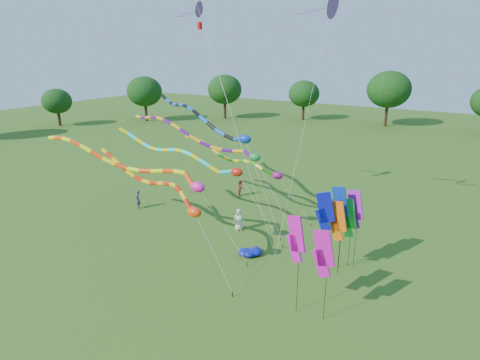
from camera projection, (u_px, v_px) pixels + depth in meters
The scene contains 21 objects.
ground at pixel (205, 277), 23.30m from camera, with size 160.00×160.00×0.00m, color #255015.
tree_ring at pixel (400, 213), 18.24m from camera, with size 118.71×119.77×9.68m.
tube_kite_red at pixel (160, 187), 24.77m from camera, with size 12.57×2.91×6.46m.
tube_kite_orange at pixel (138, 166), 26.29m from camera, with size 15.68×2.08×7.41m.
tube_kite_purple at pixel (201, 138), 29.05m from camera, with size 15.97×2.08×8.36m.
tube_kite_blue at pixel (205, 119), 32.41m from camera, with size 16.26×6.91×9.09m.
tube_kite_cyan at pixel (188, 157), 28.43m from camera, with size 13.95×1.15×7.30m.
tube_kite_green at pixel (242, 161), 32.57m from camera, with size 12.44×1.81×5.94m.
delta_kite_high_a at pixel (198, 11), 28.37m from camera, with size 11.02×4.87×17.92m.
delta_kite_high_c at pixel (331, 5), 24.27m from camera, with size 3.02×5.88×16.18m.
banner_pole_magenta_b at pixel (323, 254), 18.75m from camera, with size 1.16×0.12×4.77m.
banner_pole_orange at pixel (338, 221), 22.90m from camera, with size 1.16×0.19×4.55m.
banner_pole_blue_a at pixel (325, 212), 22.73m from camera, with size 1.10×0.52×5.09m.
banner_pole_magenta_a at pixel (296, 239), 19.29m from camera, with size 1.14×0.37×5.18m.
banner_pole_green at pixel (348, 218), 23.73m from camera, with size 1.14×0.40×4.38m.
banner_pole_violet at pixel (355, 210), 23.64m from camera, with size 1.16×0.28×4.90m.
banner_pole_blue_b at pixel (339, 207), 23.22m from camera, with size 1.16×0.22×5.21m.
blue_nylon_heap at pixel (251, 250), 26.01m from camera, with size 1.67×1.48×0.47m.
person_a at pixel (239, 220), 29.25m from camera, with size 0.80×0.52×1.64m, color silver.
person_b at pixel (138, 199), 33.24m from camera, with size 0.59×0.39×1.61m, color #464B62.
person_c at pixel (241, 188), 36.21m from camera, with size 0.75×0.58×1.54m, color #983A37.
Camera 1 is at (12.52, -16.26, 12.57)m, focal length 30.00 mm.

